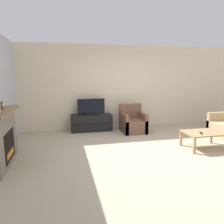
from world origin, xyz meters
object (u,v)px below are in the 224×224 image
(fireplace, at_px, (1,138))
(mantel_clock, at_px, (1,106))
(coffee_table, at_px, (204,134))
(tv, at_px, (91,107))
(remote, at_px, (201,133))
(tv_stand, at_px, (91,123))
(armchair, at_px, (133,123))

(fireplace, relative_size, mantel_clock, 10.07)
(coffee_table, bearing_deg, tv, 137.88)
(fireplace, bearing_deg, remote, -0.74)
(fireplace, relative_size, tv_stand, 1.18)
(tv, relative_size, armchair, 1.01)
(tv, distance_m, remote, 3.29)
(fireplace, relative_size, coffee_table, 1.58)
(mantel_clock, relative_size, armchair, 0.18)
(tv_stand, bearing_deg, remote, -45.18)
(armchair, bearing_deg, fireplace, -150.57)
(mantel_clock, relative_size, remote, 0.97)
(coffee_table, bearing_deg, tv_stand, 137.85)
(armchair, bearing_deg, coffee_table, -56.38)
(tv_stand, relative_size, tv, 1.50)
(tv_stand, bearing_deg, armchair, -17.77)
(tv_stand, distance_m, tv, 0.49)
(fireplace, relative_size, armchair, 1.79)
(armchair, bearing_deg, tv, 162.32)
(mantel_clock, height_order, tv, mantel_clock)
(coffee_table, bearing_deg, armchair, 123.62)
(armchair, distance_m, coffee_table, 2.19)
(mantel_clock, height_order, armchair, mantel_clock)
(tv, height_order, remote, tv)
(tv_stand, relative_size, armchair, 1.52)
(armchair, bearing_deg, tv_stand, 162.23)
(tv_stand, height_order, coffee_table, tv_stand)
(fireplace, relative_size, tv, 1.77)
(mantel_clock, distance_m, tv, 2.97)
(tv, bearing_deg, tv_stand, 90.00)
(mantel_clock, bearing_deg, coffee_table, -1.41)
(armchair, bearing_deg, mantel_clock, -152.47)
(armchair, distance_m, remote, 2.20)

